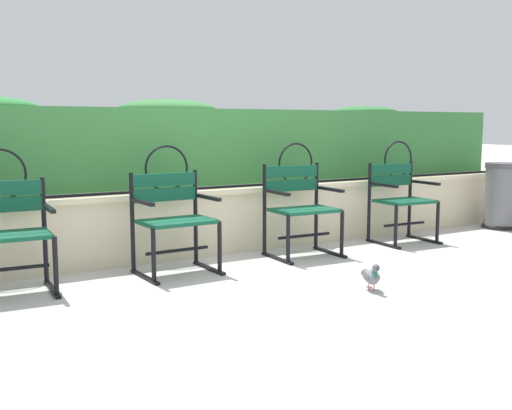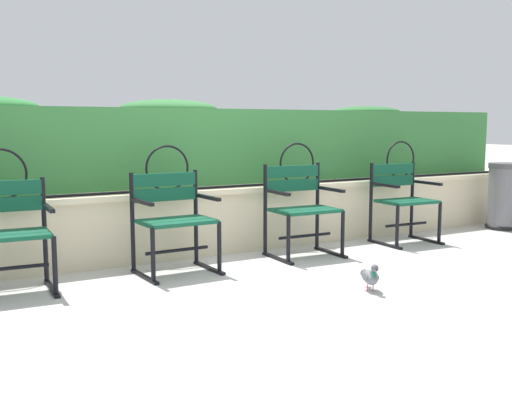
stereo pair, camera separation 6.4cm
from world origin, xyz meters
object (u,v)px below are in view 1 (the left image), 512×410
(park_chair_centre_left, at_px, (173,218))
(trash_bin, at_px, (502,197))
(park_chair_leftmost, at_px, (8,232))
(park_chair_centre_right, at_px, (300,206))
(park_chair_rightmost, at_px, (400,199))
(pigeon_near_chairs, at_px, (371,276))

(park_chair_centre_left, bearing_deg, trash_bin, 0.57)
(park_chair_leftmost, bearing_deg, park_chair_centre_right, 0.09)
(park_chair_centre_left, bearing_deg, park_chair_leftmost, 179.37)
(park_chair_rightmost, relative_size, trash_bin, 1.07)
(park_chair_centre_left, distance_m, trash_bin, 4.24)
(park_chair_leftmost, height_order, park_chair_centre_left, park_chair_centre_left)
(pigeon_near_chairs, bearing_deg, park_chair_centre_left, 128.74)
(park_chair_centre_left, xyz_separation_m, park_chair_rightmost, (2.59, 0.04, -0.00))
(park_chair_rightmost, xyz_separation_m, trash_bin, (1.65, 0.01, -0.09))
(park_chair_centre_left, distance_m, park_chair_centre_right, 1.30)
(park_chair_centre_left, bearing_deg, park_chair_rightmost, 0.80)
(trash_bin, bearing_deg, park_chair_leftmost, -179.71)
(park_chair_leftmost, distance_m, park_chair_rightmost, 3.88)
(park_chair_rightmost, bearing_deg, trash_bin, 0.23)
(pigeon_near_chairs, relative_size, trash_bin, 0.36)
(park_chair_rightmost, bearing_deg, park_chair_centre_left, -179.20)
(trash_bin, bearing_deg, park_chair_centre_left, -179.43)
(park_chair_centre_right, relative_size, trash_bin, 1.10)
(park_chair_centre_left, distance_m, pigeon_near_chairs, 1.69)
(park_chair_centre_left, xyz_separation_m, park_chair_centre_right, (1.30, 0.02, 0.01))
(park_chair_centre_left, relative_size, park_chair_centre_right, 0.97)
(park_chair_centre_right, relative_size, pigeon_near_chairs, 3.07)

